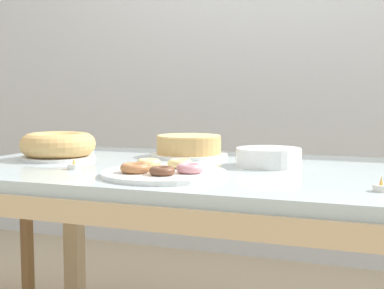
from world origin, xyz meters
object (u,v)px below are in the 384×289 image
(cake_golden_bundt, at_px, (58,146))
(tealight_right_edge, at_px, (74,166))
(cake_chocolate_round, at_px, (189,147))
(tealight_near_front, at_px, (381,187))
(pastry_platter, at_px, (163,172))
(tealight_centre, at_px, (89,149))
(plate_stack, at_px, (269,157))

(cake_golden_bundt, distance_m, tealight_right_edge, 0.29)
(cake_chocolate_round, bearing_deg, tealight_near_front, -36.37)
(pastry_platter, distance_m, tealight_right_edge, 0.32)
(cake_golden_bundt, distance_m, tealight_near_front, 1.13)
(tealight_centre, distance_m, tealight_right_edge, 0.54)
(cake_chocolate_round, bearing_deg, plate_stack, -25.43)
(cake_chocolate_round, height_order, tealight_near_front, cake_chocolate_round)
(cake_golden_bundt, xyz_separation_m, tealight_right_edge, (0.20, -0.21, -0.04))
(cake_chocolate_round, relative_size, tealight_centre, 7.22)
(cake_chocolate_round, distance_m, tealight_centre, 0.46)
(cake_chocolate_round, distance_m, plate_stack, 0.37)
(cake_golden_bundt, height_order, tealight_right_edge, cake_golden_bundt)
(cake_chocolate_round, bearing_deg, tealight_right_edge, -115.98)
(cake_chocolate_round, xyz_separation_m, tealight_right_edge, (-0.21, -0.44, -0.03))
(pastry_platter, bearing_deg, cake_golden_bundt, 155.59)
(cake_golden_bundt, relative_size, tealight_right_edge, 6.69)
(cake_chocolate_round, height_order, pastry_platter, cake_chocolate_round)
(pastry_platter, relative_size, tealight_near_front, 9.01)
(plate_stack, bearing_deg, cake_golden_bundt, -174.39)
(cake_golden_bundt, bearing_deg, tealight_near_front, -13.92)
(cake_chocolate_round, distance_m, tealight_near_front, 0.85)
(plate_stack, xyz_separation_m, tealight_right_edge, (-0.55, -0.28, -0.02))
(tealight_centre, xyz_separation_m, tealight_right_edge, (0.24, -0.48, 0.00))
(cake_chocolate_round, height_order, cake_golden_bundt, cake_golden_bundt)
(tealight_right_edge, bearing_deg, tealight_near_front, -4.28)
(cake_chocolate_round, relative_size, tealight_right_edge, 7.22)
(cake_golden_bundt, height_order, pastry_platter, cake_golden_bundt)
(pastry_platter, bearing_deg, cake_chocolate_round, 102.29)
(tealight_near_front, bearing_deg, cake_golden_bundt, 166.08)
(tealight_near_front, distance_m, tealight_right_edge, 0.90)
(plate_stack, relative_size, tealight_right_edge, 5.25)
(tealight_centre, relative_size, tealight_right_edge, 1.00)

